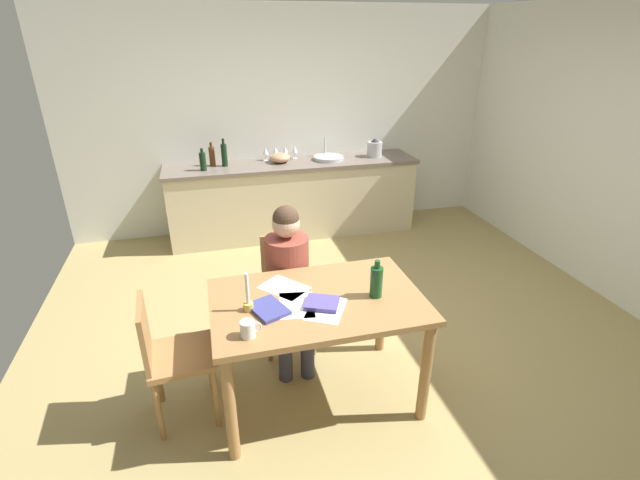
{
  "coord_description": "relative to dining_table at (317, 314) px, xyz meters",
  "views": [
    {
      "loc": [
        -1.02,
        -2.92,
        2.31
      ],
      "look_at": [
        -0.22,
        0.14,
        0.85
      ],
      "focal_mm": 25.56,
      "sensor_mm": 36.0,
      "label": 1
    }
  ],
  "objects": [
    {
      "name": "ground_plane",
      "position": [
        0.42,
        0.56,
        -0.69
      ],
      "size": [
        5.2,
        5.2,
        0.04
      ],
      "primitive_type": "cube",
      "color": "tan"
    },
    {
      "name": "wall_back",
      "position": [
        0.42,
        3.16,
        0.63
      ],
      "size": [
        5.2,
        0.12,
        2.6
      ],
      "primitive_type": "cube",
      "color": "silver",
      "rests_on": "ground"
    },
    {
      "name": "kitchen_counter",
      "position": [
        0.42,
        2.8,
        -0.21
      ],
      "size": [
        2.96,
        0.64,
        0.9
      ],
      "color": "beige",
      "rests_on": "ground"
    },
    {
      "name": "dining_table",
      "position": [
        0.0,
        0.0,
        0.0
      ],
      "size": [
        1.33,
        0.85,
        0.78
      ],
      "color": "#9E7042",
      "rests_on": "ground"
    },
    {
      "name": "chair_at_table",
      "position": [
        -0.08,
        0.67,
        -0.17
      ],
      "size": [
        0.42,
        0.42,
        0.89
      ],
      "color": "#9E7042",
      "rests_on": "ground"
    },
    {
      "name": "person_seated",
      "position": [
        -0.08,
        0.52,
        0.01
      ],
      "size": [
        0.34,
        0.6,
        1.19
      ],
      "color": "brown",
      "rests_on": "ground"
    },
    {
      "name": "chair_side_empty",
      "position": [
        -0.92,
        0.05,
        -0.17
      ],
      "size": [
        0.43,
        0.43,
        0.88
      ],
      "color": "#9E7042",
      "rests_on": "ground"
    },
    {
      "name": "coffee_mug",
      "position": [
        -0.46,
        -0.28,
        0.16
      ],
      "size": [
        0.12,
        0.08,
        0.1
      ],
      "color": "white",
      "rests_on": "dining_table"
    },
    {
      "name": "candlestick",
      "position": [
        -0.43,
        -0.02,
        0.18
      ],
      "size": [
        0.06,
        0.06,
        0.25
      ],
      "color": "gold",
      "rests_on": "dining_table"
    },
    {
      "name": "book_magazine",
      "position": [
        -0.32,
        -0.06,
        0.13
      ],
      "size": [
        0.26,
        0.29,
        0.02
      ],
      "primitive_type": "cube",
      "rotation": [
        0.0,
        0.0,
        0.39
      ],
      "color": "#3C3E85",
      "rests_on": "dining_table"
    },
    {
      "name": "book_cookery",
      "position": [
        0.01,
        -0.08,
        0.13
      ],
      "size": [
        0.25,
        0.23,
        0.03
      ],
      "primitive_type": "cube",
      "rotation": [
        0.0,
        0.0,
        -0.43
      ],
      "color": "#52479E",
      "rests_on": "dining_table"
    },
    {
      "name": "paper_letter",
      "position": [
        -0.18,
        0.18,
        0.12
      ],
      "size": [
        0.35,
        0.36,
        0.0
      ],
      "primitive_type": "cube",
      "rotation": [
        0.0,
        0.0,
        0.7
      ],
      "color": "white",
      "rests_on": "dining_table"
    },
    {
      "name": "paper_bill",
      "position": [
        0.02,
        -0.13,
        0.12
      ],
      "size": [
        0.33,
        0.36,
        0.0
      ],
      "primitive_type": "cube",
      "rotation": [
        0.0,
        0.0,
        -0.51
      ],
      "color": "white",
      "rests_on": "dining_table"
    },
    {
      "name": "paper_envelope",
      "position": [
        -0.14,
        -0.04,
        0.12
      ],
      "size": [
        0.25,
        0.33,
        0.0
      ],
      "primitive_type": "cube",
      "rotation": [
        0.0,
        0.0,
        -0.16
      ],
      "color": "white",
      "rests_on": "dining_table"
    },
    {
      "name": "wine_bottle_on_table",
      "position": [
        0.36,
        -0.06,
        0.22
      ],
      "size": [
        0.08,
        0.08,
        0.25
      ],
      "color": "#194C23",
      "rests_on": "dining_table"
    },
    {
      "name": "sink_unit",
      "position": [
        0.85,
        2.81,
        0.26
      ],
      "size": [
        0.36,
        0.36,
        0.24
      ],
      "color": "#B2B7BC",
      "rests_on": "kitchen_counter"
    },
    {
      "name": "bottle_oil",
      "position": [
        -0.61,
        2.7,
        0.34
      ],
      "size": [
        0.07,
        0.07,
        0.24
      ],
      "color": "black",
      "rests_on": "kitchen_counter"
    },
    {
      "name": "bottle_vinegar",
      "position": [
        -0.5,
        2.88,
        0.35
      ],
      "size": [
        0.07,
        0.07,
        0.27
      ],
      "color": "#593319",
      "rests_on": "kitchen_counter"
    },
    {
      "name": "bottle_wine_red",
      "position": [
        -0.36,
        2.82,
        0.37
      ],
      "size": [
        0.07,
        0.07,
        0.31
      ],
      "color": "black",
      "rests_on": "kitchen_counter"
    },
    {
      "name": "mixing_bowl",
      "position": [
        0.27,
        2.82,
        0.29
      ],
      "size": [
        0.24,
        0.24,
        0.11
      ],
      "primitive_type": "ellipsoid",
      "color": "tan",
      "rests_on": "kitchen_counter"
    },
    {
      "name": "stovetop_kettle",
      "position": [
        1.44,
        2.8,
        0.33
      ],
      "size": [
        0.18,
        0.18,
        0.22
      ],
      "color": "#B7BABF",
      "rests_on": "kitchen_counter"
    },
    {
      "name": "wine_glass_near_sink",
      "position": [
        0.47,
        2.95,
        0.34
      ],
      "size": [
        0.07,
        0.07,
        0.15
      ],
      "color": "silver",
      "rests_on": "kitchen_counter"
    },
    {
      "name": "wine_glass_by_kettle",
      "position": [
        0.36,
        2.95,
        0.34
      ],
      "size": [
        0.07,
        0.07,
        0.15
      ],
      "color": "silver",
      "rests_on": "kitchen_counter"
    },
    {
      "name": "wine_glass_back_left",
      "position": [
        0.24,
        2.95,
        0.34
      ],
      "size": [
        0.07,
        0.07,
        0.15
      ],
      "color": "silver",
      "rests_on": "kitchen_counter"
    },
    {
      "name": "wine_glass_back_right",
      "position": [
        0.12,
        2.95,
        0.34
      ],
      "size": [
        0.07,
        0.07,
        0.15
      ],
      "color": "silver",
      "rests_on": "kitchen_counter"
    }
  ]
}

